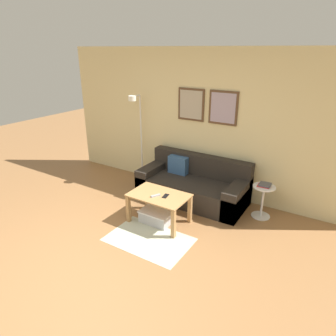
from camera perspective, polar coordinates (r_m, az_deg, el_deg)
The scene contains 11 objects.
ground_plane at distance 3.93m, azimuth -15.59°, elevation -18.88°, with size 16.00×16.00×0.00m, color olive.
wall_back at distance 5.43m, azimuth 5.39°, elevation 8.63°, with size 5.60×0.09×2.55m.
area_rug at distance 4.36m, azimuth -3.65°, elevation -13.41°, with size 1.17×0.76×0.01m, color #B2B79E.
couch at distance 5.31m, azimuth 4.81°, elevation -3.32°, with size 1.88×0.84×0.76m.
coffee_table at distance 4.56m, azimuth -1.73°, elevation -6.14°, with size 0.88×0.57×0.47m.
storage_bin at distance 4.70m, azimuth -2.17°, elevation -9.16°, with size 0.50×0.35×0.19m.
floor_lamp at distance 5.82m, azimuth -5.73°, elevation 6.75°, with size 0.23×0.42×1.72m.
side_table at distance 4.96m, azimuth 17.60°, elevation -5.57°, with size 0.35×0.35×0.53m.
book_stack at distance 4.87m, azimuth 17.92°, elevation -3.08°, with size 0.20×0.19×0.04m.
remote_control at distance 4.47m, azimuth -2.38°, elevation -5.28°, with size 0.04×0.15×0.02m, color #99999E.
cell_phone at distance 4.47m, azimuth -0.47°, elevation -5.34°, with size 0.07×0.14×0.01m, color black.
Camera 1 is at (2.36, -1.89, 2.52)m, focal length 32.00 mm.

